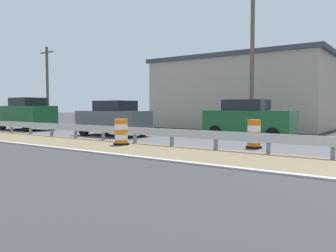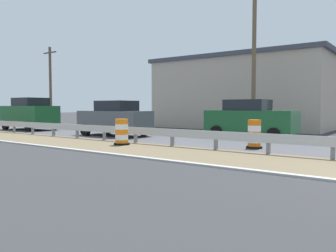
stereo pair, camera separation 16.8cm
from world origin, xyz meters
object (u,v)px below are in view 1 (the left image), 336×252
object	(u,v)px
traffic_barrel_close	(254,135)
car_lead_near_lane	(113,118)
car_trailing_near_lane	(249,119)
car_lead_far_lane	(27,114)
utility_pole_near	(252,51)
traffic_barrel_mid	(121,133)
utility_pole_mid	(47,84)

from	to	relation	value
traffic_barrel_close	car_lead_near_lane	distance (m)	8.56
car_trailing_near_lane	car_lead_far_lane	size ratio (longest dim) A/B	1.05
car_lead_near_lane	car_trailing_near_lane	xyz separation A→B (m)	(3.26, -6.58, 0.02)
traffic_barrel_close	car_lead_near_lane	bearing A→B (deg)	84.37
utility_pole_near	traffic_barrel_mid	bearing A→B (deg)	164.62
car_trailing_near_lane	car_lead_far_lane	bearing A→B (deg)	-168.62
utility_pole_near	car_trailing_near_lane	bearing A→B (deg)	-161.03
traffic_barrel_close	traffic_barrel_mid	bearing A→B (deg)	113.51
utility_pole_near	utility_pole_mid	bearing A→B (deg)	90.53
traffic_barrel_mid	utility_pole_near	xyz separation A→B (m)	(8.52, -2.34, 4.38)
car_lead_near_lane	car_lead_far_lane	xyz separation A→B (m)	(-0.05, 8.36, 0.14)
car_trailing_near_lane	car_lead_far_lane	distance (m)	15.30
traffic_barrel_mid	car_lead_far_lane	xyz separation A→B (m)	(2.98, 11.83, 0.62)
traffic_barrel_mid	car_trailing_near_lane	xyz separation A→B (m)	(6.29, -3.11, 0.50)
traffic_barrel_close	utility_pole_mid	bearing A→B (deg)	74.48
utility_pole_near	traffic_barrel_close	bearing A→B (deg)	-156.94
traffic_barrel_mid	car_lead_near_lane	xyz separation A→B (m)	(3.03, 3.47, 0.48)
traffic_barrel_close	car_lead_near_lane	xyz separation A→B (m)	(0.84, 8.51, 0.47)
car_lead_near_lane	car_lead_far_lane	distance (m)	8.36
traffic_barrel_mid	utility_pole_mid	xyz separation A→B (m)	(8.34, 17.09, 3.16)
utility_pole_near	car_lead_near_lane	bearing A→B (deg)	133.34
traffic_barrel_close	car_lead_far_lane	distance (m)	16.89
traffic_barrel_mid	utility_pole_mid	size ratio (longest dim) A/B	0.16
traffic_barrel_close	car_trailing_near_lane	world-z (taller)	car_trailing_near_lane
traffic_barrel_mid	car_lead_near_lane	world-z (taller)	car_lead_near_lane
car_lead_far_lane	utility_pole_near	bearing A→B (deg)	-159.03
car_lead_near_lane	utility_pole_near	distance (m)	8.90
traffic_barrel_close	traffic_barrel_mid	world-z (taller)	traffic_barrel_close
utility_pole_mid	utility_pole_near	bearing A→B (deg)	-89.47
car_lead_near_lane	car_trailing_near_lane	size ratio (longest dim) A/B	0.93
traffic_barrel_mid	utility_pole_mid	distance (m)	19.28
utility_pole_near	car_lead_far_lane	bearing A→B (deg)	111.33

